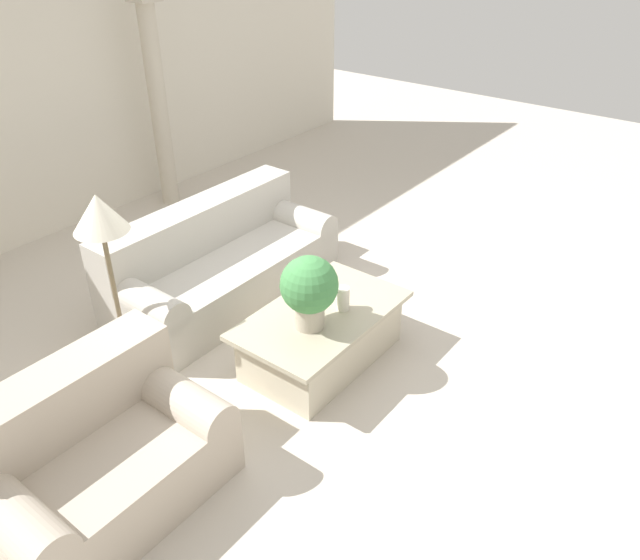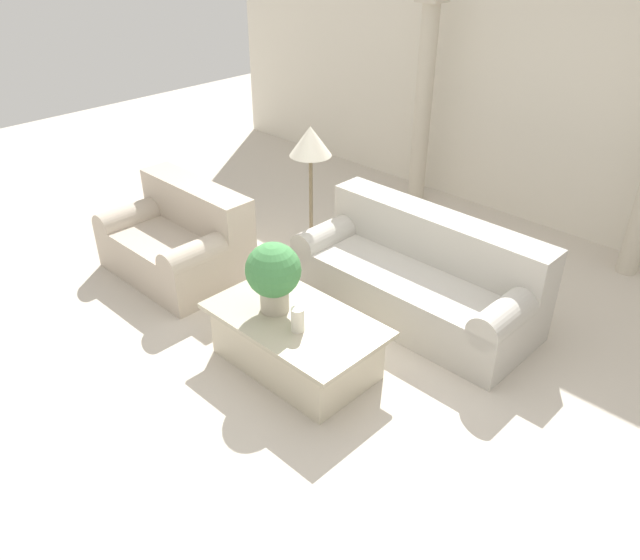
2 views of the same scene
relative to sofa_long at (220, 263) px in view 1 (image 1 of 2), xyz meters
The scene contains 9 objects.
ground_plane 0.98m from the sofa_long, 93.63° to the right, with size 16.00×16.00×0.00m, color beige.
wall_back 2.73m from the sofa_long, 91.36° to the left, with size 10.00×0.06×3.20m.
sofa_long is the anchor object (origin of this frame).
loveseat 2.35m from the sofa_long, 152.71° to the right, with size 1.40×0.93×0.86m.
coffee_table 1.34m from the sofa_long, 98.63° to the right, with size 1.39×0.81×0.46m.
potted_plant 1.47m from the sofa_long, 106.15° to the right, with size 0.43×0.43×0.57m.
pillar_candle 1.44m from the sofa_long, 92.56° to the right, with size 0.10×0.10×0.19m.
floor_lamp 1.51m from the sofa_long, behind, with size 0.39×0.39×1.47m.
column_right 2.46m from the sofa_long, 61.21° to the left, with size 0.28×0.28×2.32m.
Camera 1 is at (-3.28, -2.81, 3.17)m, focal length 35.00 mm.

